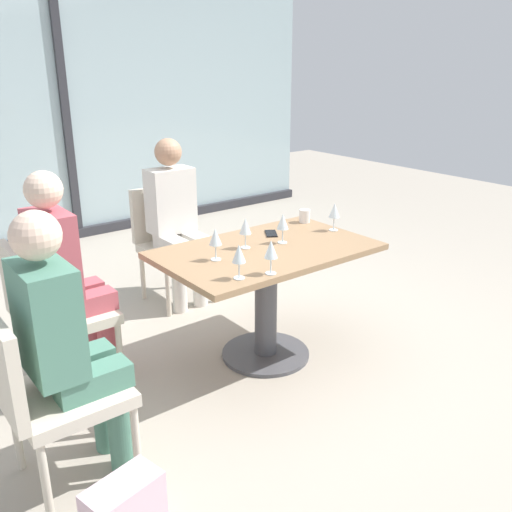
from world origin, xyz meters
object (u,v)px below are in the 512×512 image
(handbag_0, at_px, (125,512))
(chair_far_left, at_px, (50,308))
(chair_side_end, at_px, (45,388))
(chair_near_window, at_px, (170,237))
(wine_glass_4, at_px, (334,211))
(wine_glass_1, at_px, (271,250))
(person_side_end, at_px, (65,337))
(wine_glass_2, at_px, (245,227))
(coffee_cup, at_px, (305,216))
(person_near_window, at_px, (175,215))
(wine_glass_5, at_px, (239,254))
(cell_phone_on_table, at_px, (271,234))
(dining_table_main, at_px, (266,278))
(wine_glass_0, at_px, (215,238))
(person_far_left, at_px, (65,270))
(wine_glass_3, at_px, (283,222))

(handbag_0, bearing_deg, chair_far_left, 69.50)
(chair_side_end, bearing_deg, handbag_0, -77.94)
(chair_near_window, distance_m, wine_glass_4, 1.37)
(chair_near_window, height_order, wine_glass_1, wine_glass_1)
(person_side_end, xyz_separation_m, wine_glass_1, (1.10, -0.03, 0.16))
(chair_near_window, xyz_separation_m, wine_glass_1, (-0.25, -1.53, 0.37))
(wine_glass_2, bearing_deg, handbag_0, -145.07)
(chair_far_left, relative_size, coffee_cup, 9.67)
(wine_glass_1, relative_size, coffee_cup, 2.06)
(chair_near_window, height_order, person_near_window, person_near_window)
(wine_glass_5, bearing_deg, cell_phone_on_table, 38.41)
(wine_glass_4, bearing_deg, chair_side_end, -171.12)
(person_side_end, bearing_deg, dining_table_main, 13.05)
(wine_glass_0, bearing_deg, wine_glass_1, -73.04)
(chair_side_end, distance_m, chair_near_window, 2.09)
(person_near_window, distance_m, wine_glass_4, 1.23)
(wine_glass_2, bearing_deg, dining_table_main, -38.08)
(cell_phone_on_table, bearing_deg, chair_side_end, -130.12)
(wine_glass_5, bearing_deg, person_far_left, 130.13)
(chair_far_left, relative_size, wine_glass_0, 4.70)
(chair_near_window, relative_size, person_side_end, 0.69)
(chair_near_window, relative_size, wine_glass_2, 4.70)
(person_near_window, relative_size, wine_glass_4, 6.81)
(wine_glass_3, bearing_deg, person_near_window, 97.49)
(dining_table_main, bearing_deg, wine_glass_3, 5.83)
(chair_far_left, height_order, person_far_left, person_far_left)
(wine_glass_3, bearing_deg, person_far_left, 159.31)
(chair_side_end, relative_size, cell_phone_on_table, 6.04)
(dining_table_main, bearing_deg, handbag_0, -149.44)
(wine_glass_1, xyz_separation_m, coffee_cup, (0.80, 0.61, -0.09))
(person_near_window, height_order, wine_glass_3, person_near_window)
(wine_glass_0, xyz_separation_m, wine_glass_2, (0.26, 0.06, 0.00))
(wine_glass_2, relative_size, handbag_0, 0.62)
(dining_table_main, distance_m, person_side_end, 1.39)
(coffee_cup, bearing_deg, dining_table_main, -154.50)
(person_side_end, bearing_deg, handbag_0, -90.67)
(person_side_end, relative_size, wine_glass_1, 6.81)
(person_near_window, relative_size, handbag_0, 4.20)
(person_side_end, relative_size, wine_glass_4, 6.81)
(wine_glass_0, height_order, wine_glass_2, same)
(wine_glass_0, bearing_deg, wine_glass_4, -0.47)
(person_near_window, height_order, handbag_0, person_near_window)
(wine_glass_1, xyz_separation_m, wine_glass_3, (0.39, 0.36, 0.00))
(chair_near_window, distance_m, cell_phone_on_table, 1.04)
(chair_far_left, distance_m, wine_glass_4, 1.84)
(handbag_0, bearing_deg, person_side_end, 77.00)
(person_side_end, distance_m, wine_glass_4, 1.95)
(person_near_window, bearing_deg, chair_near_window, 90.00)
(person_side_end, xyz_separation_m, wine_glass_0, (0.99, 0.32, 0.16))
(chair_near_window, bearing_deg, chair_side_end, -134.08)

